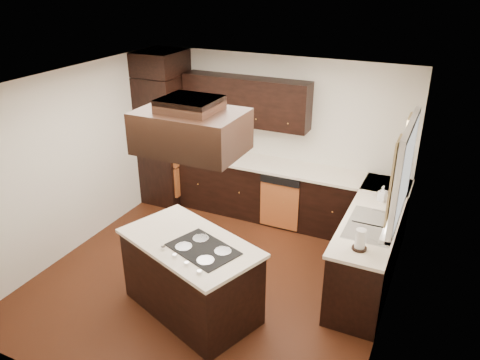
{
  "coord_description": "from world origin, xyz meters",
  "views": [
    {
      "loc": [
        2.43,
        -4.36,
        3.65
      ],
      "look_at": [
        0.1,
        0.6,
        1.15
      ],
      "focal_mm": 35.0,
      "sensor_mm": 36.0,
      "label": 1
    }
  ],
  "objects_px": {
    "oven_column": "(166,140)",
    "spice_rack": "(219,148)",
    "range_hood": "(191,131)",
    "island": "(191,277)"
  },
  "relations": [
    {
      "from": "oven_column",
      "to": "spice_rack",
      "type": "distance_m",
      "value": 0.98
    },
    {
      "from": "oven_column",
      "to": "spice_rack",
      "type": "height_order",
      "value": "oven_column"
    },
    {
      "from": "island",
      "to": "range_hood",
      "type": "height_order",
      "value": "range_hood"
    },
    {
      "from": "oven_column",
      "to": "spice_rack",
      "type": "relative_size",
      "value": 6.59
    },
    {
      "from": "range_hood",
      "to": "oven_column",
      "type": "bearing_deg",
      "value": 129.74
    },
    {
      "from": "range_hood",
      "to": "spice_rack",
      "type": "distance_m",
      "value": 2.7
    },
    {
      "from": "island",
      "to": "range_hood",
      "type": "bearing_deg",
      "value": 91.96
    },
    {
      "from": "range_hood",
      "to": "spice_rack",
      "type": "height_order",
      "value": "range_hood"
    },
    {
      "from": "oven_column",
      "to": "range_hood",
      "type": "relative_size",
      "value": 2.02
    },
    {
      "from": "oven_column",
      "to": "island",
      "type": "height_order",
      "value": "oven_column"
    }
  ]
}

